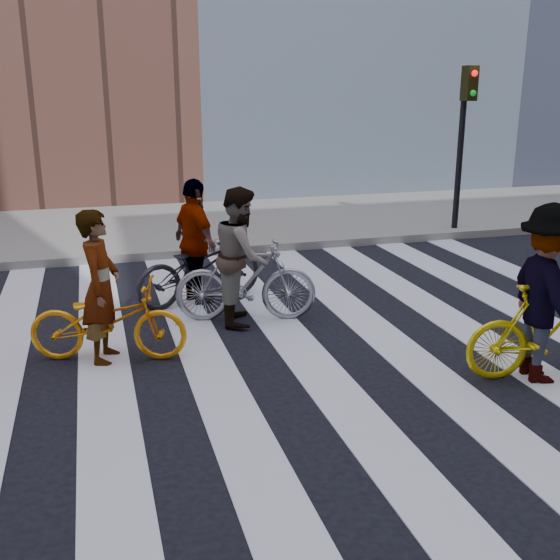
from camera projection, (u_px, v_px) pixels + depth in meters
name	position (u px, v px, depth m)	size (l,w,h in m)	color
ground	(358.00, 358.00, 7.36)	(100.00, 100.00, 0.00)	black
sidewalk_far	(224.00, 224.00, 14.25)	(100.00, 5.00, 0.15)	gray
zebra_crosswalk	(358.00, 357.00, 7.36)	(8.25, 10.00, 0.01)	silver
traffic_signal	(465.00, 122.00, 12.80)	(0.22, 0.42, 3.33)	black
bike_yellow_left	(108.00, 321.00, 7.20)	(0.60, 1.73, 0.91)	orange
bike_silver_mid	(246.00, 280.00, 8.39)	(0.51, 1.81, 1.09)	#9797A0
bike_yellow_right	(547.00, 332.00, 6.71)	(0.48, 1.70, 1.02)	yellow
bike_dark_rear	(200.00, 268.00, 9.14)	(0.67, 1.93, 1.01)	black
rider_left	(100.00, 287.00, 7.08)	(0.62, 0.41, 1.70)	slate
rider_mid	(241.00, 256.00, 8.29)	(0.85, 0.66, 1.75)	slate
rider_right	(548.00, 294.00, 6.59)	(1.19, 0.68, 1.84)	slate
rider_rear	(195.00, 242.00, 9.02)	(1.02, 0.43, 1.75)	slate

